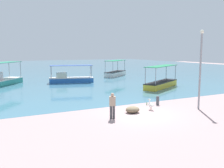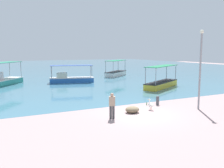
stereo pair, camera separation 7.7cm
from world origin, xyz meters
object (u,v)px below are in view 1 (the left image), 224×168
Objects in this scene: fishing_boat_far_left at (161,83)px; pelican at (151,105)px; lamp_post at (200,65)px; fisherman_standing at (112,105)px; fishing_boat_near_right at (115,73)px; net_pile at (133,110)px; fishing_boat_center at (1,80)px; mooring_bollard at (158,100)px; fishing_boat_far_right at (70,78)px; glass_bottle at (147,104)px.

fishing_boat_far_left is 11.50m from pelican.
pelican is 0.14× the size of lamp_post.
fishing_boat_near_right is at bearing 61.84° from fisherman_standing.
fishing_boat_far_left is 6.33× the size of net_pile.
pelican is (9.09, -19.07, -0.28)m from fishing_boat_center.
fishing_boat_near_right is at bearing 76.78° from lamp_post.
mooring_bollard is (-1.86, 2.56, -2.89)m from lamp_post.
fishing_boat_far_right is 18.06m from pelican.
pelican is 1.68m from net_pile.
mooring_bollard is 3.40m from net_pile.
fishing_boat_center is at bearing 105.27° from fisherman_standing.
net_pile is at bearing -93.71° from fishing_boat_far_right.
mooring_bollard is at bearing 21.83° from net_pile.
net_pile is (1.98, 0.73, -0.68)m from fisherman_standing.
net_pile is at bearing -145.38° from glass_bottle.
fisherman_standing is 2.21m from net_pile.
lamp_post reaches higher than fishing_boat_center.
fishing_boat_near_right is 7.37× the size of mooring_bollard.
fisherman_standing reaches higher than glass_bottle.
mooring_bollard is at bearing 21.19° from fisherman_standing.
fishing_boat_near_right is 5.39× the size of net_pile.
net_pile is (-5.01, 1.30, -3.06)m from lamp_post.
fishing_boat_near_right is at bearing 84.45° from fishing_boat_far_left.
fishing_boat_far_right is at bearing -6.75° from fishing_boat_center.
glass_bottle is at bearing -111.37° from fishing_boat_near_right.
mooring_bollard is (1.98, -16.93, -0.17)m from fishing_boat_far_right.
glass_bottle is (-8.37, -21.38, -0.45)m from fishing_boat_near_right.
glass_bottle is (0.69, 1.49, -0.27)m from pelican.
net_pile is (7.42, -19.21, -0.42)m from fishing_boat_center.
fishing_boat_far_left reaches higher than pelican.
mooring_bollard is 0.44× the size of fisherman_standing.
mooring_bollard is (10.58, -17.95, -0.25)m from fishing_boat_center.
fishing_boat_near_right is at bearing 68.40° from pelican.
fishing_boat_near_right is at bearing 11.81° from fishing_boat_center.
fishing_boat_far_left is at bearing 66.64° from lamp_post.
mooring_bollard is 5.53m from fisherman_standing.
pelican is 3.78m from fisherman_standing.
fishing_boat_near_right reaches higher than net_pile.
fisherman_standing reaches higher than pelican.
pelican is at bearing 4.74° from net_pile.
lamp_post reaches higher than fishing_boat_far_left.
fishing_boat_near_right reaches higher than mooring_bollard.
fishing_boat_center is 20.83m from mooring_bollard.
net_pile is 3.80× the size of glass_bottle.
pelican is at bearing 156.76° from lamp_post.
mooring_bollard is at bearing -59.49° from fishing_boat_center.
fishing_boat_near_right is at bearing 65.01° from net_pile.
fishing_boat_far_right is 8.20× the size of mooring_bollard.
net_pile is at bearing 165.49° from lamp_post.
net_pile is at bearing -68.88° from fishing_boat_center.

